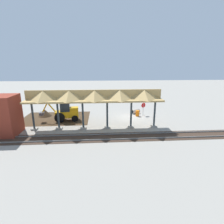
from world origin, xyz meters
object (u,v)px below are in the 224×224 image
object	(u,v)px
backhoe	(66,112)
concrete_pipe	(135,111)
traffic_barrel	(137,113)
stop_sign	(143,106)

from	to	relation	value
backhoe	concrete_pipe	bearing A→B (deg)	-164.41
backhoe	traffic_barrel	world-z (taller)	backhoe
backhoe	concrete_pipe	xyz separation A→B (m)	(-10.65, -2.97, -0.88)
stop_sign	traffic_barrel	distance (m)	1.46
stop_sign	traffic_barrel	world-z (taller)	stop_sign
stop_sign	concrete_pipe	world-z (taller)	stop_sign
stop_sign	concrete_pipe	distance (m)	1.78
backhoe	concrete_pipe	distance (m)	11.10
stop_sign	backhoe	world-z (taller)	backhoe
stop_sign	backhoe	bearing A→B (deg)	9.43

